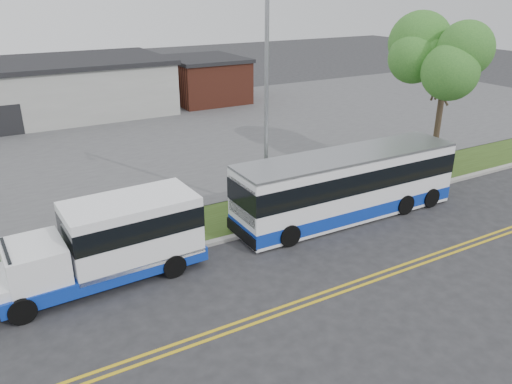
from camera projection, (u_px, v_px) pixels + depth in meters
ground at (236, 253)px, 19.24m from camera, size 140.00×140.00×0.00m
lane_line_north at (291, 304)px, 16.14m from camera, size 70.00×0.12×0.01m
lane_line_south at (296, 309)px, 15.90m from camera, size 70.00×0.12×0.01m
curb at (223, 240)px, 20.09m from camera, size 80.00×0.30×0.15m
verge at (205, 223)px, 21.55m from camera, size 80.00×3.30×0.10m
parking_lot at (117, 142)px, 32.88m from camera, size 80.00×25.00×0.10m
brick_wing at (205, 79)px, 44.20m from camera, size 6.30×7.30×3.90m
tree_east at (447, 56)px, 25.72m from camera, size 5.20×5.20×8.33m
streetlight_near at (267, 98)px, 20.82m from camera, size 0.35×1.53×9.50m
shuttle_bus at (113, 239)px, 17.15m from camera, size 7.37×2.72×2.79m
transit_bus at (347, 185)px, 21.83m from camera, size 10.57×2.61×2.93m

